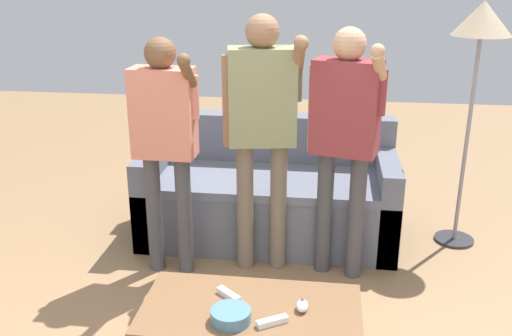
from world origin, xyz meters
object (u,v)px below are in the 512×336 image
Objects in this scene: coffee_table at (251,316)px; game_remote_nunchuk at (302,306)px; snack_bowl at (231,316)px; player_left at (164,131)px; player_right at (345,126)px; game_remote_wand_near at (272,321)px; floor_lamp at (481,34)px; player_center at (262,116)px; game_remote_wand_far at (229,295)px; couch at (269,195)px.

game_remote_nunchuk is (0.24, 0.01, 0.07)m from coffee_table.
coffee_table is 11.85× the size of game_remote_nunchuk.
snack_bowl is 0.12× the size of player_left.
player_right is 10.75× the size of game_remote_wand_near.
game_remote_nunchuk reaches higher than coffee_table.
floor_lamp is 1.53m from player_center.
coffee_table is 0.25m from game_remote_nunchuk.
snack_bowl is 0.20m from game_remote_wand_far.
player_center is at bearing 93.95° from coffee_table.
couch reaches higher than snack_bowl.
player_left is at bearing 121.52° from game_remote_wand_far.
couch is 13.52× the size of game_remote_wand_far.
game_remote_wand_far is (-0.04, -1.00, -0.64)m from player_center.
snack_bowl is at bearing -122.37° from coffee_table.
game_remote_nunchuk is 1.21m from player_right.
player_right reaches higher than snack_bowl.
game_remote_wand_far is at bearing 102.83° from snack_bowl.
snack_bowl is 0.11× the size of floor_lamp.
game_remote_wand_near is (0.77, -1.07, -0.56)m from player_left.
player_center is 1.19m from game_remote_wand_far.
player_right is at bearing -2.46° from player_center.
game_remote_wand_far is at bearing 170.19° from game_remote_nunchuk.
couch reaches higher than coffee_table.
coffee_table is at bearing -55.37° from player_left.
floor_lamp is 2.35m from game_remote_wand_far.
player_left is 0.96× the size of player_right.
couch is at bearing 88.47° from game_remote_wand_far.
game_remote_wand_far is at bearing -119.19° from player_right.
coffee_table is 2.36m from floor_lamp.
coffee_table is 0.15m from game_remote_wand_far.
couch is at bearing 90.54° from player_center.
floor_lamp is 1.03× the size of player_center.
player_right is (1.09, 0.10, 0.04)m from player_left.
player_left reaches higher than game_remote_wand_near.
game_remote_wand_near is (-0.31, -1.17, -0.60)m from player_right.
floor_lamp is at bearing 21.84° from player_center.
game_remote_nunchuk is 1.28m from player_center.
game_remote_wand_far is at bearing -91.53° from couch.
game_remote_nunchuk is 0.05× the size of floor_lamp.
snack_bowl is at bearing -61.44° from player_left.
game_remote_wand_far is (-0.55, -0.98, -0.60)m from player_right.
game_remote_wand_near is at bearing -123.90° from floor_lamp.
player_center is 12.31× the size of game_remote_wand_far.
game_remote_wand_near is at bearing -83.46° from couch.
game_remote_wand_near is at bearing -134.50° from game_remote_nunchuk.
player_center is 11.19× the size of game_remote_wand_near.
player_right reaches higher than coffee_table.
floor_lamp reaches higher than coffee_table.
player_center is at bearing 11.66° from player_left.
player_center is 1.37m from game_remote_wand_near.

